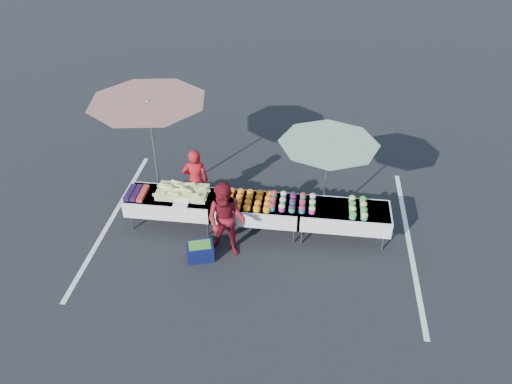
# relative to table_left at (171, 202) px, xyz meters

# --- Properties ---
(ground) EXTENTS (80.00, 80.00, 0.00)m
(ground) POSITION_rel_table_left_xyz_m (1.80, 0.00, -0.58)
(ground) COLOR black
(stripe_left) EXTENTS (0.10, 5.00, 0.00)m
(stripe_left) POSITION_rel_table_left_xyz_m (-1.40, 0.00, -0.58)
(stripe_left) COLOR silver
(stripe_left) RESTS_ON ground
(stripe_right) EXTENTS (0.10, 5.00, 0.00)m
(stripe_right) POSITION_rel_table_left_xyz_m (5.00, 0.00, -0.58)
(stripe_right) COLOR silver
(stripe_right) RESTS_ON ground
(table_left) EXTENTS (1.86, 0.81, 0.75)m
(table_left) POSITION_rel_table_left_xyz_m (0.00, 0.00, 0.00)
(table_left) COLOR white
(table_left) RESTS_ON ground
(table_center) EXTENTS (1.86, 0.81, 0.75)m
(table_center) POSITION_rel_table_left_xyz_m (1.80, 0.00, 0.00)
(table_center) COLOR white
(table_center) RESTS_ON ground
(table_right) EXTENTS (1.86, 0.81, 0.75)m
(table_right) POSITION_rel_table_left_xyz_m (3.60, 0.00, 0.00)
(table_right) COLOR white
(table_right) RESTS_ON ground
(berry_punnets) EXTENTS (0.40, 0.54, 0.08)m
(berry_punnets) POSITION_rel_table_left_xyz_m (-0.71, -0.06, 0.21)
(berry_punnets) COLOR black
(berry_punnets) RESTS_ON table_left
(corn_pile) EXTENTS (1.16, 0.57, 0.26)m
(corn_pile) POSITION_rel_table_left_xyz_m (0.26, 0.04, 0.26)
(corn_pile) COLOR #D3E173
(corn_pile) RESTS_ON table_left
(plastic_bags) EXTENTS (0.30, 0.25, 0.05)m
(plastic_bags) POSITION_rel_table_left_xyz_m (0.30, -0.30, 0.19)
(plastic_bags) COLOR white
(plastic_bags) RESTS_ON table_left
(carrot_bowls) EXTENTS (0.95, 0.69, 0.11)m
(carrot_bowls) POSITION_rel_table_left_xyz_m (1.65, -0.01, 0.22)
(carrot_bowls) COLOR orange
(carrot_bowls) RESTS_ON table_center
(potato_cups) EXTENTS (0.94, 0.58, 0.16)m
(potato_cups) POSITION_rel_table_left_xyz_m (2.55, 0.00, 0.25)
(potato_cups) COLOR #22699F
(potato_cups) RESTS_ON table_right
(bean_baskets) EXTENTS (0.36, 0.68, 0.15)m
(bean_baskets) POSITION_rel_table_left_xyz_m (3.86, -0.01, 0.24)
(bean_baskets) COLOR #259765
(bean_baskets) RESTS_ON table_right
(vendor) EXTENTS (0.60, 0.44, 1.53)m
(vendor) POSITION_rel_table_left_xyz_m (0.41, 0.59, 0.18)
(vendor) COLOR #A5121A
(vendor) RESTS_ON ground
(customer) EXTENTS (0.87, 0.72, 1.64)m
(customer) POSITION_rel_table_left_xyz_m (1.31, -0.75, 0.24)
(customer) COLOR maroon
(customer) RESTS_ON ground
(umbrella_left) EXTENTS (2.96, 2.96, 2.51)m
(umbrella_left) POSITION_rel_table_left_xyz_m (-0.52, 0.80, 1.69)
(umbrella_left) COLOR black
(umbrella_left) RESTS_ON ground
(umbrella_right) EXTENTS (2.03, 2.03, 2.03)m
(umbrella_right) POSITION_rel_table_left_xyz_m (3.17, 0.40, 1.26)
(umbrella_right) COLOR black
(umbrella_right) RESTS_ON ground
(storage_bin) EXTENTS (0.61, 0.52, 0.34)m
(storage_bin) POSITION_rel_table_left_xyz_m (0.81, -0.99, -0.41)
(storage_bin) COLOR #0C123F
(storage_bin) RESTS_ON ground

